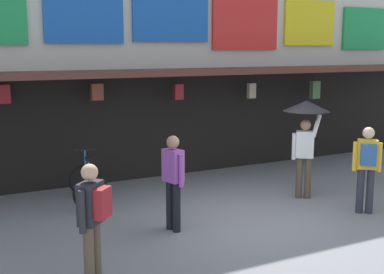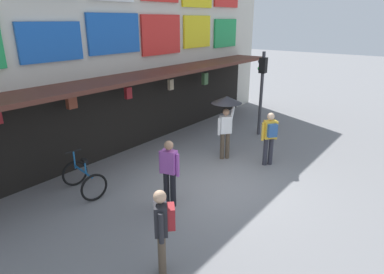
% 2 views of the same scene
% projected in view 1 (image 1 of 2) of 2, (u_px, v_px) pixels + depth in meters
% --- Properties ---
extents(ground_plane, '(80.00, 80.00, 0.00)m').
position_uv_depth(ground_plane, '(262.00, 222.00, 9.19)').
color(ground_plane, slate).
extents(shopfront, '(18.00, 2.60, 8.00)m').
position_uv_depth(shopfront, '(161.00, 15.00, 12.51)').
color(shopfront, beige).
rests_on(shopfront, ground).
extents(bicycle_parked, '(0.90, 1.26, 1.05)m').
position_uv_depth(bicycle_parked, '(88.00, 185.00, 10.22)').
color(bicycle_parked, black).
rests_on(bicycle_parked, ground).
extents(pedestrian_with_umbrella, '(0.96, 0.96, 2.08)m').
position_uv_depth(pedestrian_with_umbrella, '(306.00, 122.00, 10.39)').
color(pedestrian_with_umbrella, brown).
rests_on(pedestrian_with_umbrella, ground).
extents(pedestrian_in_green, '(0.30, 0.52, 1.68)m').
position_uv_depth(pedestrian_in_green, '(173.00, 178.00, 8.61)').
color(pedestrian_in_green, black).
rests_on(pedestrian_in_green, ground).
extents(pedestrian_in_red, '(0.47, 0.47, 1.68)m').
position_uv_depth(pedestrian_in_red, '(93.00, 216.00, 6.51)').
color(pedestrian_in_red, brown).
rests_on(pedestrian_in_red, ground).
extents(pedestrian_in_white, '(0.48, 0.47, 1.68)m').
position_uv_depth(pedestrian_in_white, '(367.00, 164.00, 9.51)').
color(pedestrian_in_white, '#2D2D38').
rests_on(pedestrian_in_white, ground).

